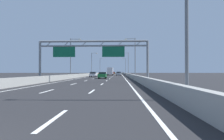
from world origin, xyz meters
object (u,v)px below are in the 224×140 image
(streetlamp_right_mid, at_px, (134,55))
(streetlamp_left_far, at_px, (92,62))
(streetlamp_left_mid, at_px, (72,56))
(streetlamp_left_distant, at_px, (100,65))
(sign_gantry, at_px, (92,50))
(orange_car, at_px, (101,74))
(black_car, at_px, (119,73))
(yellow_car, at_px, (114,73))
(green_car, at_px, (103,75))
(box_truck, at_px, (110,71))
(streetlamp_right_far, at_px, (128,62))
(red_car, at_px, (113,73))
(silver_car, at_px, (119,74))
(streetlamp_right_near, at_px, (182,3))
(white_car, at_px, (93,74))
(streetlamp_right_distant, at_px, (125,65))

(streetlamp_right_mid, bearing_deg, streetlamp_left_far, 112.93)
(streetlamp_left_mid, xyz_separation_m, streetlamp_left_distant, (0.00, 70.58, 0.00))
(streetlamp_right_mid, bearing_deg, sign_gantry, -114.54)
(sign_gantry, relative_size, orange_car, 3.97)
(black_car, height_order, yellow_car, black_car)
(streetlamp_left_mid, bearing_deg, green_car, -19.07)
(sign_gantry, xyz_separation_m, box_truck, (0.24, 52.89, -3.10))
(streetlamp_left_distant, bearing_deg, yellow_car, 71.29)
(streetlamp_right_far, bearing_deg, green_car, -100.85)
(red_car, height_order, silver_car, silver_car)
(streetlamp_left_mid, relative_size, streetlamp_right_mid, 1.00)
(box_truck, bearing_deg, streetlamp_right_far, -6.92)
(red_car, bearing_deg, streetlamp_left_far, -99.37)
(streetlamp_right_near, xyz_separation_m, red_car, (-7.51, 115.58, -4.67))
(streetlamp_left_distant, xyz_separation_m, red_car, (7.42, 9.72, -4.67))
(streetlamp_left_far, bearing_deg, box_truck, 6.77)
(white_car, bearing_deg, red_car, 87.02)
(streetlamp_left_far, bearing_deg, streetlamp_right_mid, -67.07)
(streetlamp_left_far, xyz_separation_m, black_car, (11.25, 10.33, -4.63))
(black_car, bearing_deg, orange_car, -120.56)
(streetlamp_right_far, height_order, silver_car, streetlamp_right_far)
(streetlamp_right_near, relative_size, streetlamp_right_distant, 1.00)
(sign_gantry, distance_m, streetlamp_right_distant, 87.62)
(green_car, distance_m, box_truck, 38.84)
(streetlamp_right_near, height_order, silver_car, streetlamp_right_near)
(yellow_car, distance_m, silver_car, 61.49)
(orange_car, bearing_deg, box_truck, 39.86)
(yellow_car, bearing_deg, orange_car, -93.36)
(streetlamp_right_near, xyz_separation_m, streetlamp_left_mid, (-14.93, 35.29, 0.00))
(green_car, bearing_deg, silver_car, 84.13)
(orange_car, height_order, silver_car, silver_car)
(red_car, xyz_separation_m, white_car, (-3.63, -69.77, 0.03))
(streetlamp_left_far, relative_size, white_car, 2.05)
(sign_gantry, bearing_deg, streetlamp_left_distant, 94.78)
(streetlamp_right_near, height_order, orange_car, streetlamp_right_near)
(streetlamp_right_near, distance_m, black_car, 81.12)
(streetlamp_right_mid, bearing_deg, red_car, 95.34)
(streetlamp_right_mid, height_order, streetlamp_right_distant, same)
(streetlamp_right_near, distance_m, streetlamp_right_mid, 35.29)
(red_car, height_order, orange_car, red_car)
(streetlamp_right_far, bearing_deg, box_truck, 173.08)
(streetlamp_right_far, distance_m, black_car, 11.91)
(silver_car, bearing_deg, streetlamp_left_far, 158.19)
(streetlamp_right_mid, xyz_separation_m, yellow_car, (-7.60, 92.22, -4.66))
(white_car, relative_size, green_car, 1.09)
(streetlamp_right_near, height_order, green_car, streetlamp_right_near)
(orange_car, xyz_separation_m, silver_car, (7.25, -2.26, 0.03))
(orange_car, relative_size, box_truck, 0.48)
(streetlamp_left_far, height_order, yellow_car, streetlamp_left_far)
(sign_gantry, height_order, streetlamp_left_mid, streetlamp_left_mid)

